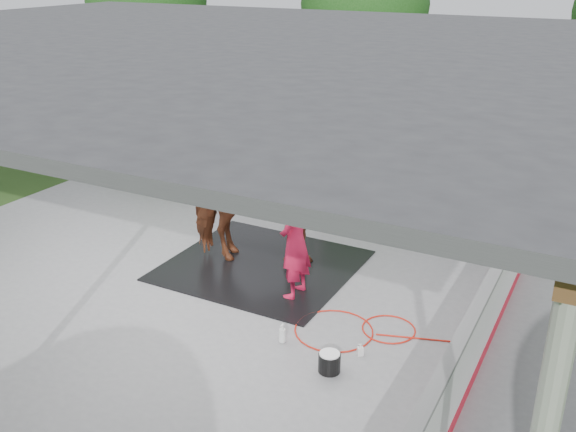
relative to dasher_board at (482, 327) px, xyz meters
The scene contains 12 objects.
ground 4.64m from the dasher_board, behind, with size 100.00×100.00×0.00m, color #1E3814.
concrete_slab 4.63m from the dasher_board, behind, with size 12.00×10.00×0.05m, color slate.
pavilion_structure 5.70m from the dasher_board, behind, with size 12.60×10.60×4.05m.
dasher_board is the anchor object (origin of this frame).
tree_belt 5.43m from the dasher_board, 168.18° to the left, with size 28.00×28.00×5.80m.
rubber_mat 4.23m from the dasher_board, 164.31° to the left, with size 3.16×2.96×0.02m, color black.
horse 4.24m from the dasher_board, 164.31° to the left, with size 1.17×2.56×2.16m, color brown.
handler 3.10m from the dasher_board, behind, with size 0.70×0.46×1.91m, color #BB1438.
wash_bucket 2.07m from the dasher_board, 145.84° to the right, with size 0.30×0.30×0.28m.
soap_bottle_a 2.72m from the dasher_board, 162.15° to the right, with size 0.11×0.11×0.29m, color silver.
soap_bottle_b 1.64m from the dasher_board, 157.40° to the right, with size 0.08×0.08×0.18m, color #338CD8.
hose_coil 1.87m from the dasher_board, behind, with size 2.45×1.39×0.02m.
Camera 1 is at (5.78, -7.66, 5.12)m, focal length 40.00 mm.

